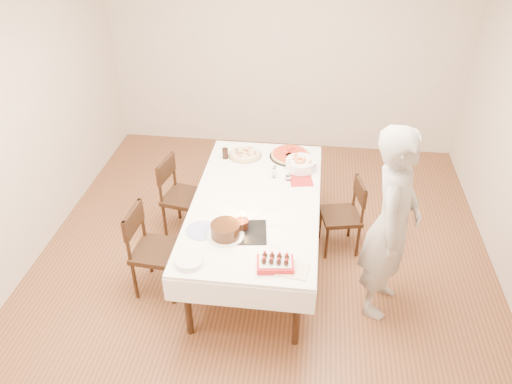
# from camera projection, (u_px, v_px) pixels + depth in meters

# --- Properties ---
(floor) EXTENTS (5.00, 5.00, 0.00)m
(floor) POSITION_uv_depth(u_px,v_px,m) (263.00, 264.00, 4.92)
(floor) COLOR #57341D
(floor) RESTS_ON ground
(wall_back) EXTENTS (4.50, 0.04, 2.70)m
(wall_back) POSITION_uv_depth(u_px,v_px,m) (286.00, 48.00, 6.21)
(wall_back) COLOR beige
(wall_back) RESTS_ON floor
(wall_left) EXTENTS (0.04, 5.00, 2.70)m
(wall_left) POSITION_uv_depth(u_px,v_px,m) (10.00, 128.00, 4.39)
(wall_left) COLOR beige
(wall_left) RESTS_ON floor
(dining_table) EXTENTS (1.36, 2.25, 0.75)m
(dining_table) POSITION_uv_depth(u_px,v_px,m) (256.00, 232.00, 4.73)
(dining_table) COLOR white
(dining_table) RESTS_ON floor
(chair_right_savory) EXTENTS (0.48, 0.48, 0.78)m
(chair_right_savory) POSITION_uv_depth(u_px,v_px,m) (340.00, 216.00, 4.92)
(chair_right_savory) COLOR black
(chair_right_savory) RESTS_ON floor
(chair_left_savory) EXTENTS (0.50, 0.50, 0.85)m
(chair_left_savory) POSITION_uv_depth(u_px,v_px,m) (185.00, 197.00, 5.13)
(chair_left_savory) COLOR black
(chair_left_savory) RESTS_ON floor
(chair_left_dessert) EXTENTS (0.48, 0.48, 0.87)m
(chair_left_dessert) POSITION_uv_depth(u_px,v_px,m) (157.00, 251.00, 4.42)
(chair_left_dessert) COLOR black
(chair_left_dessert) RESTS_ON floor
(person) EXTENTS (0.59, 0.73, 1.75)m
(person) POSITION_uv_depth(u_px,v_px,m) (392.00, 224.00, 4.02)
(person) COLOR #A29E99
(person) RESTS_ON floor
(pizza_white) EXTENTS (0.44, 0.44, 0.04)m
(pizza_white) POSITION_uv_depth(u_px,v_px,m) (245.00, 154.00, 5.16)
(pizza_white) COLOR beige
(pizza_white) RESTS_ON dining_table
(pizza_pepperoni) EXTENTS (0.55, 0.55, 0.04)m
(pizza_pepperoni) POSITION_uv_depth(u_px,v_px,m) (290.00, 155.00, 5.16)
(pizza_pepperoni) COLOR red
(pizza_pepperoni) RESTS_ON dining_table
(red_placemat) EXTENTS (0.25, 0.25, 0.01)m
(red_placemat) POSITION_uv_depth(u_px,v_px,m) (301.00, 181.00, 4.79)
(red_placemat) COLOR #B21E1E
(red_placemat) RESTS_ON dining_table
(pasta_bowl) EXTENTS (0.37, 0.37, 0.10)m
(pasta_bowl) POSITION_uv_depth(u_px,v_px,m) (301.00, 164.00, 4.93)
(pasta_bowl) COLOR white
(pasta_bowl) RESTS_ON dining_table
(taper_candle) EXTENTS (0.07, 0.07, 0.27)m
(taper_candle) POSITION_uv_depth(u_px,v_px,m) (289.00, 168.00, 4.73)
(taper_candle) COLOR white
(taper_candle) RESTS_ON dining_table
(shaker_pair) EXTENTS (0.11, 0.11, 0.10)m
(shaker_pair) POSITION_uv_depth(u_px,v_px,m) (274.00, 173.00, 4.81)
(shaker_pair) COLOR white
(shaker_pair) RESTS_ON dining_table
(cola_glass) EXTENTS (0.08, 0.08, 0.11)m
(cola_glass) POSITION_uv_depth(u_px,v_px,m) (225.00, 153.00, 5.11)
(cola_glass) COLOR black
(cola_glass) RESTS_ON dining_table
(layer_cake) EXTENTS (0.31, 0.31, 0.12)m
(layer_cake) POSITION_uv_depth(u_px,v_px,m) (225.00, 230.00, 4.06)
(layer_cake) COLOR black
(layer_cake) RESTS_ON dining_table
(cake_board) EXTENTS (0.37, 0.37, 0.01)m
(cake_board) POSITION_uv_depth(u_px,v_px,m) (246.00, 232.00, 4.13)
(cake_board) COLOR black
(cake_board) RESTS_ON dining_table
(birthday_cake) EXTENTS (0.14, 0.14, 0.13)m
(birthday_cake) POSITION_uv_depth(u_px,v_px,m) (241.00, 221.00, 4.14)
(birthday_cake) COLOR #35160E
(birthday_cake) RESTS_ON dining_table
(strawberry_box) EXTENTS (0.30, 0.22, 0.07)m
(strawberry_box) POSITION_uv_depth(u_px,v_px,m) (275.00, 263.00, 3.77)
(strawberry_box) COLOR red
(strawberry_box) RESTS_ON dining_table
(box_lid) EXTENTS (0.31, 0.23, 0.02)m
(box_lid) POSITION_uv_depth(u_px,v_px,m) (290.00, 270.00, 3.76)
(box_lid) COLOR beige
(box_lid) RESTS_ON dining_table
(plate_stack) EXTENTS (0.26, 0.26, 0.05)m
(plate_stack) POSITION_uv_depth(u_px,v_px,m) (189.00, 261.00, 3.81)
(plate_stack) COLOR white
(plate_stack) RESTS_ON dining_table
(china_plate) EXTENTS (0.34, 0.34, 0.01)m
(china_plate) POSITION_uv_depth(u_px,v_px,m) (202.00, 230.00, 4.15)
(china_plate) COLOR white
(china_plate) RESTS_ON dining_table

